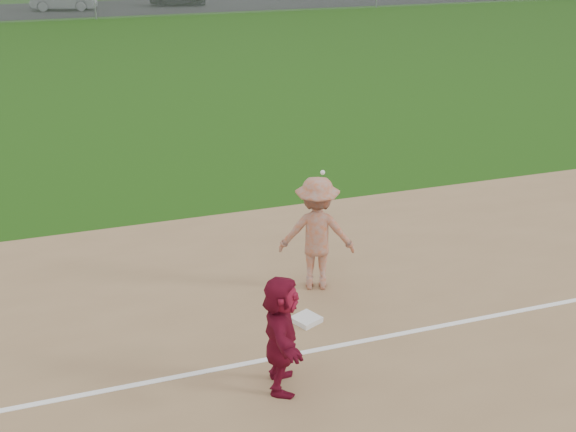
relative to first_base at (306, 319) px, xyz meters
name	(u,v)px	position (x,y,z in m)	size (l,w,h in m)	color
ground	(318,322)	(0.18, -0.04, -0.06)	(160.00, 160.00, 0.00)	#1B450D
foul_line	(336,346)	(0.18, -0.84, -0.04)	(60.00, 0.10, 0.01)	white
parking_asphalt	(89,9)	(0.18, 45.96, -0.06)	(120.00, 10.00, 0.01)	black
first_base	(306,319)	(0.00, 0.00, 0.00)	(0.39, 0.39, 0.09)	silver
base_runner	(281,333)	(-0.94, -1.52, 0.82)	(1.60, 0.51, 1.72)	maroon
car_mid	(64,0)	(-1.50, 45.35, 0.68)	(1.55, 4.45, 1.47)	slate
first_base_play	(317,233)	(0.60, 1.11, 0.99)	(1.52, 1.18, 2.36)	gray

